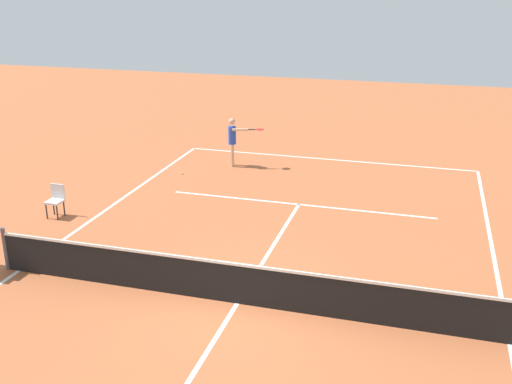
% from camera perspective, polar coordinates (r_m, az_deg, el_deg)
% --- Properties ---
extents(ground_plane, '(60.00, 60.00, 0.00)m').
position_cam_1_polar(ground_plane, '(13.17, -1.78, -10.49)').
color(ground_plane, '#B76038').
extents(court_lines, '(11.07, 22.59, 0.01)m').
position_cam_1_polar(court_lines, '(13.17, -1.78, -10.48)').
color(court_lines, white).
rests_on(court_lines, ground).
extents(tennis_net, '(11.67, 0.10, 1.07)m').
position_cam_1_polar(tennis_net, '(12.92, -1.80, -8.59)').
color(tennis_net, '#4C4C51').
rests_on(tennis_net, ground).
extents(player_serving, '(1.35, 0.53, 1.80)m').
position_cam_1_polar(player_serving, '(22.05, -2.14, 5.17)').
color(player_serving, '#D8A884').
rests_on(player_serving, ground).
extents(tennis_ball, '(0.07, 0.07, 0.07)m').
position_cam_1_polar(tennis_ball, '(21.52, -7.00, 1.77)').
color(tennis_ball, '#CCE033').
rests_on(tennis_ball, ground).
extents(courtside_chair_mid, '(0.44, 0.46, 0.95)m').
position_cam_1_polar(courtside_chair_mid, '(18.40, -18.43, -0.64)').
color(courtside_chair_mid, '#262626').
rests_on(courtside_chair_mid, ground).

